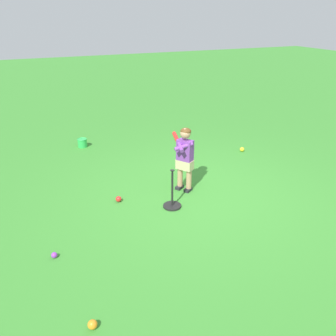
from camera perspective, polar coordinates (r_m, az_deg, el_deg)
ground_plane at (r=5.83m, az=5.51°, el=-4.39°), size 40.00×40.00×0.00m
child_batter at (r=5.73m, az=2.64°, el=2.34°), size 0.63×0.36×1.08m
play_ball_far_left at (r=3.73m, az=-12.08°, el=-23.46°), size 0.09×0.09×0.09m
play_ball_midfield at (r=4.66m, az=-17.87°, el=-13.23°), size 0.07×0.07×0.07m
play_ball_far_right at (r=7.73m, az=11.85°, el=2.96°), size 0.10×0.10×0.10m
play_ball_near_batter at (r=5.65m, az=-7.98°, el=-4.98°), size 0.09×0.09×0.09m
batting_tee at (r=5.43m, az=0.68°, el=-5.32°), size 0.28×0.28×0.62m
toy_bucket at (r=8.04m, az=-13.66°, el=4.00°), size 0.22×0.22×0.19m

